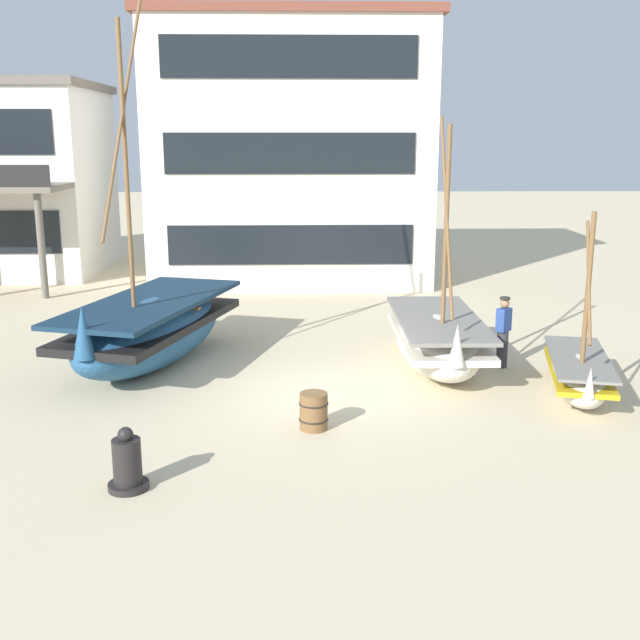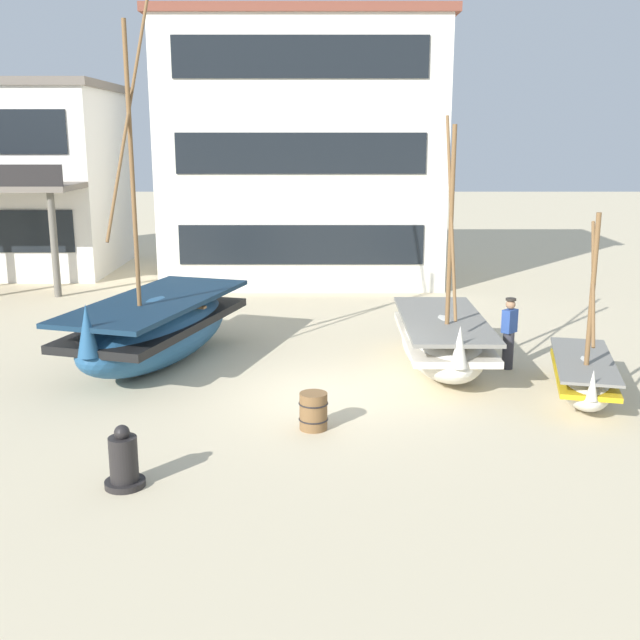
{
  "view_description": "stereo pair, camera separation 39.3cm",
  "coord_description": "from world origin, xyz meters",
  "px_view_note": "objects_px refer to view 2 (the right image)",
  "views": [
    {
      "loc": [
        -0.47,
        -15.39,
        5.34
      ],
      "look_at": [
        0.0,
        1.0,
        1.4
      ],
      "focal_mm": 43.33,
      "sensor_mm": 36.0,
      "label": 1
    },
    {
      "loc": [
        -0.08,
        -15.39,
        5.34
      ],
      "look_at": [
        0.0,
        1.0,
        1.4
      ],
      "focal_mm": 43.33,
      "sensor_mm": 36.0,
      "label": 2
    }
  ],
  "objects_px": {
    "fishing_boat_far_right": "(579,375)",
    "fisherman_by_hull": "(505,334)",
    "capstan_winch": "(120,462)",
    "wooden_barrel": "(310,411)",
    "harbor_building_main": "(299,151)",
    "fishing_boat_near_left": "(439,341)",
    "fishing_boat_centre_large": "(153,328)",
    "harbor_building_annex": "(8,178)"
  },
  "relations": [
    {
      "from": "fishing_boat_centre_large",
      "to": "fishing_boat_near_left",
      "type": "bearing_deg",
      "value": -4.53
    },
    {
      "from": "fishing_boat_far_right",
      "to": "fisherman_by_hull",
      "type": "distance_m",
      "value": 2.35
    },
    {
      "from": "fishing_boat_far_right",
      "to": "fisherman_by_hull",
      "type": "height_order",
      "value": "fishing_boat_far_right"
    },
    {
      "from": "fishing_boat_centre_large",
      "to": "harbor_building_annex",
      "type": "bearing_deg",
      "value": 122.04
    },
    {
      "from": "fishing_boat_near_left",
      "to": "harbor_building_main",
      "type": "bearing_deg",
      "value": 106.11
    },
    {
      "from": "harbor_building_main",
      "to": "wooden_barrel",
      "type": "bearing_deg",
      "value": -88.12
    },
    {
      "from": "harbor_building_annex",
      "to": "fisherman_by_hull",
      "type": "bearing_deg",
      "value": -39.8
    },
    {
      "from": "capstan_winch",
      "to": "harbor_building_main",
      "type": "height_order",
      "value": "harbor_building_main"
    },
    {
      "from": "fishing_boat_centre_large",
      "to": "fishing_boat_far_right",
      "type": "relative_size",
      "value": 2.19
    },
    {
      "from": "fishing_boat_centre_large",
      "to": "capstan_winch",
      "type": "relative_size",
      "value": 8.4
    },
    {
      "from": "fishing_boat_far_right",
      "to": "capstan_winch",
      "type": "distance_m",
      "value": 9.47
    },
    {
      "from": "fishing_boat_far_right",
      "to": "fisherman_by_hull",
      "type": "bearing_deg",
      "value": 117.23
    },
    {
      "from": "fisherman_by_hull",
      "to": "capstan_winch",
      "type": "distance_m",
      "value": 9.72
    },
    {
      "from": "fishing_boat_near_left",
      "to": "fisherman_by_hull",
      "type": "distance_m",
      "value": 1.56
    },
    {
      "from": "harbor_building_main",
      "to": "fisherman_by_hull",
      "type": "bearing_deg",
      "value": -67.24
    },
    {
      "from": "wooden_barrel",
      "to": "fisherman_by_hull",
      "type": "bearing_deg",
      "value": 40.25
    },
    {
      "from": "fishing_boat_centre_large",
      "to": "capstan_winch",
      "type": "height_order",
      "value": "fishing_boat_centre_large"
    },
    {
      "from": "fishing_boat_near_left",
      "to": "capstan_winch",
      "type": "bearing_deg",
      "value": -133.58
    },
    {
      "from": "fishing_boat_far_right",
      "to": "capstan_winch",
      "type": "bearing_deg",
      "value": -153.84
    },
    {
      "from": "fishing_boat_near_left",
      "to": "capstan_winch",
      "type": "distance_m",
      "value": 8.54
    },
    {
      "from": "harbor_building_annex",
      "to": "harbor_building_main",
      "type": "bearing_deg",
      "value": -9.35
    },
    {
      "from": "wooden_barrel",
      "to": "fishing_boat_far_right",
      "type": "bearing_deg",
      "value": 17.45
    },
    {
      "from": "fishing_boat_far_right",
      "to": "harbor_building_main",
      "type": "bearing_deg",
      "value": 113.44
    },
    {
      "from": "fisherman_by_hull",
      "to": "wooden_barrel",
      "type": "height_order",
      "value": "fisherman_by_hull"
    },
    {
      "from": "fishing_boat_centre_large",
      "to": "harbor_building_annex",
      "type": "relative_size",
      "value": 0.89
    },
    {
      "from": "fishing_boat_centre_large",
      "to": "harbor_building_annex",
      "type": "distance_m",
      "value": 16.11
    },
    {
      "from": "fishing_boat_centre_large",
      "to": "capstan_winch",
      "type": "xyz_separation_m",
      "value": [
        0.86,
        -6.72,
        -0.46
      ]
    },
    {
      "from": "harbor_building_annex",
      "to": "fishing_boat_near_left",
      "type": "bearing_deg",
      "value": -42.68
    },
    {
      "from": "harbor_building_main",
      "to": "fishing_boat_far_right",
      "type": "bearing_deg",
      "value": -66.56
    },
    {
      "from": "fishing_boat_near_left",
      "to": "harbor_building_main",
      "type": "distance_m",
      "value": 13.19
    },
    {
      "from": "fishing_boat_far_right",
      "to": "harbor_building_main",
      "type": "xyz_separation_m",
      "value": [
        -6.1,
        14.07,
        4.27
      ]
    },
    {
      "from": "harbor_building_annex",
      "to": "fishing_boat_far_right",
      "type": "bearing_deg",
      "value": -41.97
    },
    {
      "from": "capstan_winch",
      "to": "harbor_building_annex",
      "type": "relative_size",
      "value": 0.11
    },
    {
      "from": "fishing_boat_far_right",
      "to": "harbor_building_annex",
      "type": "distance_m",
      "value": 24.12
    },
    {
      "from": "capstan_winch",
      "to": "wooden_barrel",
      "type": "height_order",
      "value": "capstan_winch"
    },
    {
      "from": "capstan_winch",
      "to": "wooden_barrel",
      "type": "relative_size",
      "value": 1.45
    },
    {
      "from": "fishing_boat_centre_large",
      "to": "fisherman_by_hull",
      "type": "xyz_separation_m",
      "value": [
        8.3,
        -0.47,
        -0.03
      ]
    },
    {
      "from": "fishing_boat_near_left",
      "to": "fisherman_by_hull",
      "type": "relative_size",
      "value": 3.42
    },
    {
      "from": "fisherman_by_hull",
      "to": "fishing_boat_far_right",
      "type": "bearing_deg",
      "value": -62.77
    },
    {
      "from": "fishing_boat_far_right",
      "to": "capstan_winch",
      "type": "relative_size",
      "value": 3.84
    },
    {
      "from": "fishing_boat_far_right",
      "to": "wooden_barrel",
      "type": "height_order",
      "value": "fishing_boat_far_right"
    },
    {
      "from": "fisherman_by_hull",
      "to": "capstan_winch",
      "type": "xyz_separation_m",
      "value": [
        -7.44,
        -6.24,
        -0.43
      ]
    }
  ]
}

